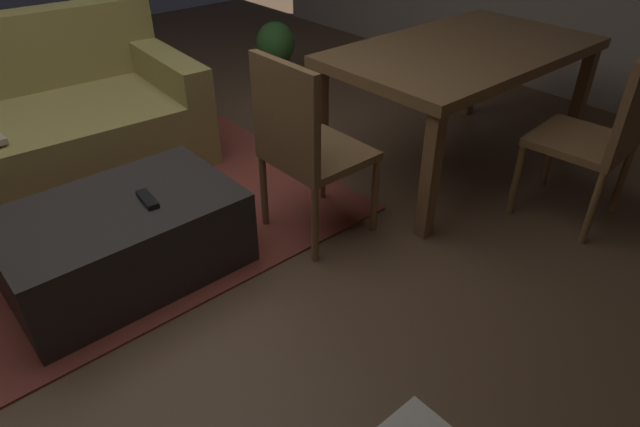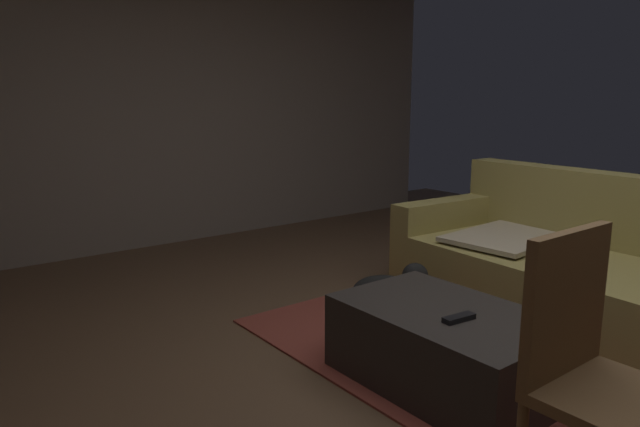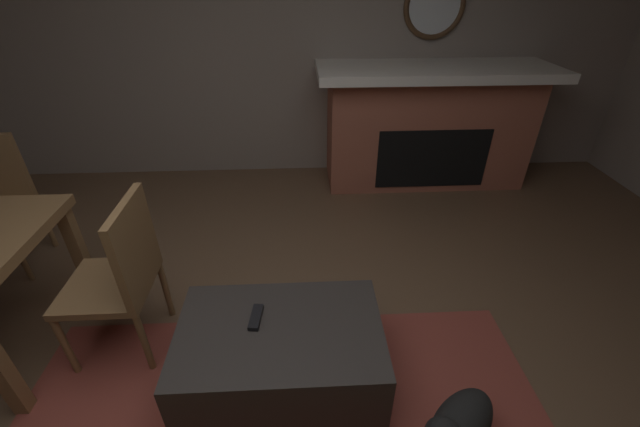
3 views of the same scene
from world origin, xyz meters
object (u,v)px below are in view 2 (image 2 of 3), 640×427
object	(u,v)px
ottoman_coffee_table	(446,348)
tv_remote	(458,318)
small_dog	(390,289)
couch	(571,271)
dining_chair_west	(594,363)

from	to	relation	value
ottoman_coffee_table	tv_remote	size ratio (longest dim) A/B	6.32
ottoman_coffee_table	small_dog	bearing A→B (deg)	152.52
couch	ottoman_coffee_table	xyz separation A→B (m)	(0.09, -1.25, -0.12)
tv_remote	small_dog	bearing A→B (deg)	158.14
tv_remote	small_dog	world-z (taller)	tv_remote
couch	small_dog	distance (m)	1.10
dining_chair_west	small_dog	bearing A→B (deg)	156.40
tv_remote	couch	bearing A→B (deg)	104.83
ottoman_coffee_table	small_dog	xyz separation A→B (m)	(-0.78, 0.41, -0.01)
couch	ottoman_coffee_table	bearing A→B (deg)	-85.91
dining_chair_west	small_dog	world-z (taller)	dining_chair_west
tv_remote	ottoman_coffee_table	bearing A→B (deg)	155.29
dining_chair_west	ottoman_coffee_table	bearing A→B (deg)	160.32
couch	tv_remote	size ratio (longest dim) A/B	13.17
dining_chair_west	couch	bearing A→B (deg)	120.53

